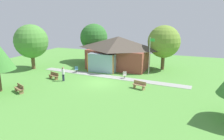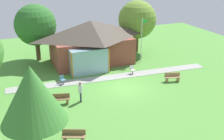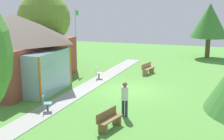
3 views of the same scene
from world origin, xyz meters
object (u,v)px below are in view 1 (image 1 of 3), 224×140
Objects in this scene: bench_mid_right at (139,85)px; patio_chair_west at (76,70)px; pavilion at (118,52)px; visitor_strolling_lawn at (63,73)px; flagpole at (150,54)px; patio_chair_lawn_spare at (125,75)px; bench_front_left at (19,89)px; tree_behind_pavilion_right at (164,42)px; bench_mid_left at (54,76)px; tree_west_hedge at (31,41)px; tree_behind_pavilion_left at (94,38)px.

bench_mid_right is 1.82× the size of patio_chair_west.
pavilion reaches higher than visitor_strolling_lawn.
patio_chair_lawn_spare is at bearing -131.27° from flagpole.
patio_chair_lawn_spare is (8.43, 8.85, 0.01)m from bench_front_left.
bench_front_left is at bearing -133.05° from flagpole.
tree_behind_pavilion_right is (3.70, 6.44, 3.67)m from patio_chair_lawn_spare.
flagpole is at bearing -108.68° from tree_behind_pavilion_right.
flagpole is 12.62m from bench_mid_left.
pavilion reaches higher than patio_chair_lawn_spare.
visitor_strolling_lawn is 14.81m from tree_behind_pavilion_right.
bench_mid_left is at bearing -139.82° from tree_behind_pavilion_right.
tree_behind_pavilion_right is at bearing -124.29° from bench_mid_left.
patio_chair_west is 0.13× the size of tree_behind_pavilion_right.
tree_west_hedge reaches higher than tree_behind_pavilion_left.
tree_west_hedge is 19.13m from tree_behind_pavilion_right.
visitor_strolling_lawn is at bearing -113.45° from pavilion.
tree_behind_pavilion_left is 1.00× the size of tree_behind_pavilion_right.
patio_chair_west is 13.05m from tree_behind_pavilion_right.
tree_behind_pavilion_left is at bearing -74.07° from bench_mid_left.
patio_chair_lawn_spare is at bearing -60.24° from pavilion.
flagpole is 10.25m from patio_chair_west.
pavilion is 6.17× the size of bench_front_left.
visitor_strolling_lawn is (-6.53, -3.83, 0.61)m from patio_chair_lawn_spare.
tree_west_hedge is (-14.19, -0.33, 3.68)m from patio_chair_lawn_spare.
bench_mid_left is at bearing -28.10° from tree_west_hedge.
tree_west_hedge is at bearing -159.28° from tree_behind_pavilion_right.
bench_mid_right is 4.17m from patio_chair_lawn_spare.
bench_front_left and bench_mid_left have the same top height.
bench_mid_right is (11.14, 5.69, 0.00)m from bench_front_left.
bench_mid_left is 12.07m from tree_behind_pavilion_left.
bench_front_left is 12.22m from patio_chair_lawn_spare.
pavilion reaches higher than bench_front_left.
bench_mid_left is at bearing -148.98° from flagpole.
tree_west_hedge reaches higher than patio_chair_lawn_spare.
patio_chair_lawn_spare is at bearing 133.20° from visitor_strolling_lawn.
pavilion reaches higher than bench_mid_left.
pavilion is at bearing -166.14° from tree_behind_pavilion_right.
patio_chair_lawn_spare is 0.49× the size of visitor_strolling_lawn.
bench_mid_right is at bearing -55.58° from pavilion.
visitor_strolling_lawn is 0.27× the size of tree_west_hedge.
tree_west_hedge reaches higher than flagpole.
pavilion is at bearing 158.96° from flagpole.
bench_mid_left is at bearing -122.59° from pavilion.
tree_west_hedge is at bearing -13.81° from patio_chair_lawn_spare.
flagpole reaches higher than pavilion.
pavilion is 5.94m from patio_chair_lawn_spare.
patio_chair_lawn_spare reaches higher than bench_mid_left.
patio_chair_west is 4.08m from visitor_strolling_lawn.
tree_west_hedge is at bearing -125.87° from tree_behind_pavilion_left.
patio_chair_lawn_spare is 7.59m from visitor_strolling_lawn.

